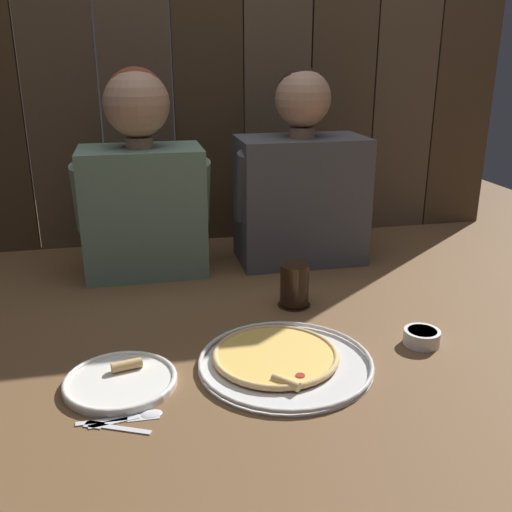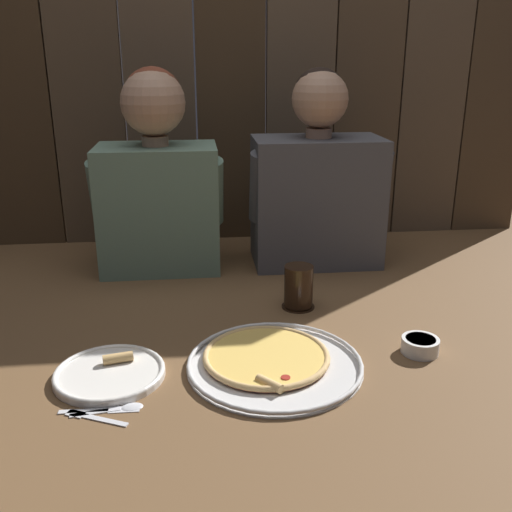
{
  "view_description": "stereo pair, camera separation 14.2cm",
  "coord_description": "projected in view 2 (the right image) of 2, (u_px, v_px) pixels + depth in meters",
  "views": [
    {
      "loc": [
        -0.28,
        -1.21,
        0.65
      ],
      "look_at": [
        0.01,
        0.1,
        0.18
      ],
      "focal_mm": 40.29,
      "sensor_mm": 36.0,
      "label": 1
    },
    {
      "loc": [
        -0.14,
        -1.23,
        0.65
      ],
      "look_at": [
        0.01,
        0.1,
        0.18
      ],
      "focal_mm": 40.29,
      "sensor_mm": 36.0,
      "label": 2
    }
  ],
  "objects": [
    {
      "name": "ground_plane",
      "position": [
        258.0,
        340.0,
        1.38
      ],
      "size": [
        3.2,
        3.2,
        0.0
      ],
      "primitive_type": "plane",
      "color": "brown"
    },
    {
      "name": "pizza_tray",
      "position": [
        271.0,
        361.0,
        1.27
      ],
      "size": [
        0.39,
        0.39,
        0.03
      ],
      "color": "silver",
      "rests_on": "ground"
    },
    {
      "name": "dinner_plate",
      "position": [
        110.0,
        373.0,
        1.22
      ],
      "size": [
        0.24,
        0.24,
        0.03
      ],
      "color": "white",
      "rests_on": "ground"
    },
    {
      "name": "drinking_glass",
      "position": [
        299.0,
        287.0,
        1.55
      ],
      "size": [
        0.09,
        0.09,
        0.12
      ],
      "color": "black",
      "rests_on": "ground"
    },
    {
      "name": "dipping_bowl",
      "position": [
        420.0,
        345.0,
        1.32
      ],
      "size": [
        0.09,
        0.09,
        0.04
      ],
      "color": "white",
      "rests_on": "ground"
    },
    {
      "name": "table_fork",
      "position": [
        94.0,
        417.0,
        1.09
      ],
      "size": [
        0.12,
        0.07,
        0.01
      ],
      "color": "silver",
      "rests_on": "ground"
    },
    {
      "name": "table_knife",
      "position": [
        100.0,
        410.0,
        1.11
      ],
      "size": [
        0.16,
        0.02,
        0.01
      ],
      "color": "silver",
      "rests_on": "ground"
    },
    {
      "name": "table_spoon",
      "position": [
        120.0,
        407.0,
        1.11
      ],
      "size": [
        0.14,
        0.04,
        0.01
      ],
      "color": "silver",
      "rests_on": "ground"
    },
    {
      "name": "diner_left",
      "position": [
        157.0,
        180.0,
        1.77
      ],
      "size": [
        0.4,
        0.24,
        0.62
      ],
      "color": "slate",
      "rests_on": "ground"
    },
    {
      "name": "diner_right",
      "position": [
        317.0,
        182.0,
        1.83
      ],
      "size": [
        0.44,
        0.24,
        0.62
      ],
      "color": "#4C4C51",
      "rests_on": "ground"
    },
    {
      "name": "wooden_backdrop_wall",
      "position": [
        231.0,
        65.0,
        1.97
      ],
      "size": [
        2.19,
        0.03,
        1.23
      ],
      "color": "#3E2D1B",
      "rests_on": "ground"
    }
  ]
}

